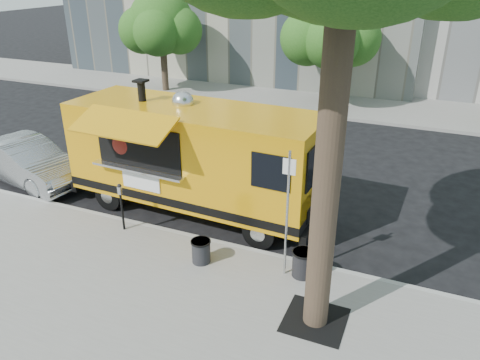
% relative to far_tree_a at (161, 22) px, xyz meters
% --- Properties ---
extents(ground, '(120.00, 120.00, 0.00)m').
position_rel_far_tree_a_xyz_m(ground, '(10.00, -12.30, -3.78)').
color(ground, black).
rests_on(ground, ground).
extents(sidewalk, '(60.00, 6.00, 0.15)m').
position_rel_far_tree_a_xyz_m(sidewalk, '(10.00, -16.30, -3.70)').
color(sidewalk, gray).
rests_on(sidewalk, ground).
extents(curb, '(60.00, 0.14, 0.16)m').
position_rel_far_tree_a_xyz_m(curb, '(10.00, -13.23, -3.70)').
color(curb, '#999993').
rests_on(curb, ground).
extents(far_sidewalk, '(60.00, 5.00, 0.15)m').
position_rel_far_tree_a_xyz_m(far_sidewalk, '(10.00, 1.20, -3.70)').
color(far_sidewalk, gray).
rests_on(far_sidewalk, ground).
extents(tree_well, '(1.20, 1.20, 0.02)m').
position_rel_far_tree_a_xyz_m(tree_well, '(12.60, -15.10, -3.62)').
color(tree_well, black).
rests_on(tree_well, sidewalk).
extents(far_tree_a, '(3.42, 3.42, 5.36)m').
position_rel_far_tree_a_xyz_m(far_tree_a, '(0.00, 0.00, 0.00)').
color(far_tree_a, '#33261C').
rests_on(far_tree_a, far_sidewalk).
extents(far_tree_b, '(3.60, 3.60, 5.50)m').
position_rel_far_tree_a_xyz_m(far_tree_b, '(9.00, 0.40, 0.06)').
color(far_tree_b, '#33261C').
rests_on(far_tree_b, far_sidewalk).
extents(sign_post, '(0.28, 0.06, 3.00)m').
position_rel_far_tree_a_xyz_m(sign_post, '(11.55, -13.85, -1.93)').
color(sign_post, silver).
rests_on(sign_post, sidewalk).
extents(parking_meter, '(0.11, 0.11, 1.33)m').
position_rel_far_tree_a_xyz_m(parking_meter, '(7.00, -13.65, -2.79)').
color(parking_meter, black).
rests_on(parking_meter, sidewalk).
extents(food_truck, '(7.50, 3.59, 3.67)m').
position_rel_far_tree_a_xyz_m(food_truck, '(8.12, -11.73, -2.05)').
color(food_truck, orange).
rests_on(food_truck, ground).
extents(sedan, '(4.64, 2.33, 1.46)m').
position_rel_far_tree_a_xyz_m(sedan, '(2.12, -12.12, -3.05)').
color(sedan, '#9C9FA3').
rests_on(sedan, ground).
extents(trash_bin_left, '(0.48, 0.48, 0.57)m').
position_rel_far_tree_a_xyz_m(trash_bin_left, '(9.59, -14.18, -3.32)').
color(trash_bin_left, black).
rests_on(trash_bin_left, sidewalk).
extents(trash_bin_right, '(0.53, 0.53, 0.63)m').
position_rel_far_tree_a_xyz_m(trash_bin_right, '(11.95, -13.76, -3.29)').
color(trash_bin_right, black).
rests_on(trash_bin_right, sidewalk).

